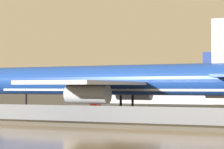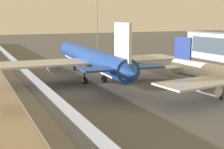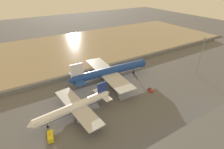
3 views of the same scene
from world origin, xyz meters
TOP-DOWN VIEW (x-y plane):
  - ground_plane at (0.00, 0.00)m, footprint 500.00×500.00m
  - shoreline_seawall at (0.00, -20.50)m, footprint 320.00×3.00m
  - perimeter_fence at (0.00, -16.00)m, footprint 280.00×0.10m
  - cargo_jet_blue at (-5.18, -1.48)m, footprint 54.62×46.92m
  - baggage_tug at (-18.04, 21.02)m, footprint 1.84×3.31m
  - apron_light_mast_apron_west at (-58.15, 21.60)m, footprint 3.20×0.40m

SIDE VIEW (x-z plane):
  - ground_plane at x=0.00m, z-range 0.00..0.00m
  - shoreline_seawall at x=0.00m, z-range 0.00..0.50m
  - baggage_tug at x=-18.04m, z-range -0.09..1.71m
  - perimeter_fence at x=0.00m, z-range 0.00..2.45m
  - cargo_jet_blue at x=-5.18m, z-range -1.86..13.82m
  - apron_light_mast_apron_west at x=-58.15m, z-range 1.31..26.01m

